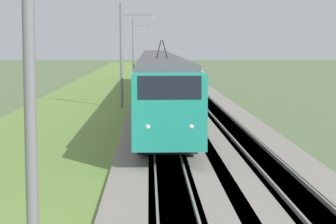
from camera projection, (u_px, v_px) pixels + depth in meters
The scene contains 9 objects.
ballast_main at pixel (158, 103), 53.56m from camera, with size 240.00×4.40×0.30m.
ballast_adjacent at pixel (205, 103), 53.67m from camera, with size 240.00×4.40×0.30m.
track_main at pixel (158, 103), 53.56m from camera, with size 240.00×1.57×0.45m.
track_adjacent at pixel (205, 103), 53.67m from camera, with size 240.00×1.57×0.45m.
grass_verge at pixel (82, 104), 53.38m from camera, with size 240.00×8.55×0.12m.
passenger_train at pixel (158, 74), 55.41m from camera, with size 62.82×2.94×5.21m.
catenary_mast_near at pixel (34, 92), 11.43m from camera, with size 0.22×2.56×8.02m.
catenary_mast_mid at pixel (122, 54), 49.56m from camera, with size 0.22×2.56×8.07m.
catenary_mast_far at pixel (134, 49), 87.68m from camera, with size 0.22×2.56×8.31m.
Camera 1 is at (-3.34, 0.75, 4.99)m, focal length 70.00 mm.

